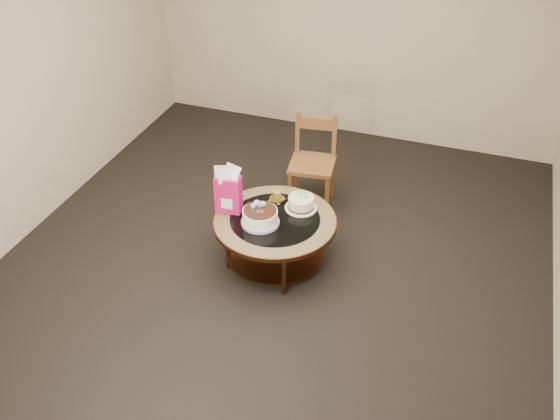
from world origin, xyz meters
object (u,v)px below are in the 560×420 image
(coffee_table, at_px, (275,226))
(dining_chair, at_px, (313,161))
(decorated_cake, at_px, (260,217))
(cream_cake, at_px, (301,203))
(gift_bag, at_px, (228,190))

(coffee_table, xyz_separation_m, dining_chair, (0.02, 0.98, 0.07))
(coffee_table, height_order, dining_chair, dining_chair)
(coffee_table, height_order, decorated_cake, decorated_cake)
(cream_cake, bearing_deg, decorated_cake, -121.09)
(decorated_cake, bearing_deg, dining_chair, 83.99)
(decorated_cake, xyz_separation_m, gift_bag, (-0.31, 0.08, 0.15))
(cream_cake, distance_m, dining_chair, 0.79)
(decorated_cake, relative_size, cream_cake, 1.15)
(coffee_table, bearing_deg, cream_cake, 53.38)
(coffee_table, relative_size, dining_chair, 1.15)
(coffee_table, relative_size, cream_cake, 3.78)
(decorated_cake, height_order, cream_cake, decorated_cake)
(cream_cake, xyz_separation_m, gift_bag, (-0.55, -0.23, 0.15))
(coffee_table, bearing_deg, dining_chair, 88.66)
(cream_cake, distance_m, gift_bag, 0.62)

